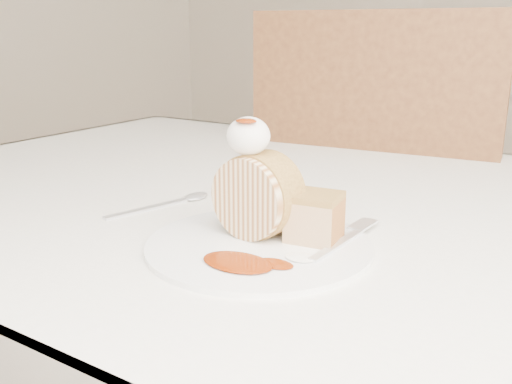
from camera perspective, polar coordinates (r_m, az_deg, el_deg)
The scene contains 10 objects.
table at distance 0.81m, azimuth 5.65°, elevation -6.71°, with size 1.40×0.90×0.75m.
chair_far at distance 1.28m, azimuth 12.19°, elevation -2.47°, with size 0.53×0.53×1.01m.
plate at distance 0.60m, azimuth 0.28°, elevation -5.34°, with size 0.24×0.24×0.01m, color white.
roulade_slice at distance 0.61m, azimuth 0.13°, elevation -0.37°, with size 0.09×0.09×0.05m, color beige.
cake_chunk at distance 0.61m, azimuth 5.86°, elevation -2.79°, with size 0.05×0.05×0.04m, color #A27B3D.
whipped_cream at distance 0.60m, azimuth -0.77°, elevation 5.62°, with size 0.05×0.05×0.04m, color white.
caramel_drizzle at distance 0.58m, azimuth -1.00°, elevation 7.61°, with size 0.02×0.02×0.01m, color #732104.
caramel_pool at distance 0.55m, azimuth -1.86°, elevation -7.01°, with size 0.07×0.05×0.00m, color #732104, non-canonical shape.
fork at distance 0.60m, azimuth 8.08°, elevation -5.27°, with size 0.02×0.14×0.00m, color silver.
spoon at distance 0.74m, azimuth -10.86°, elevation -1.67°, with size 0.02×0.14×0.00m, color silver.
Camera 1 is at (0.34, -0.47, 0.97)m, focal length 40.00 mm.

